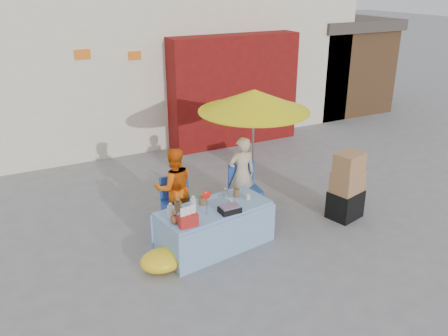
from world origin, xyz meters
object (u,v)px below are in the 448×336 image
market_table (214,226)px  vendor_orange (174,188)px  chair_right (245,199)px  vendor_beige (242,174)px  chair_left (179,214)px  umbrella (254,101)px  box_stack (347,188)px

market_table → vendor_orange: bearing=97.5°
chair_right → vendor_beige: size_ratio=0.63×
market_table → chair_left: (-0.27, 0.77, -0.09)m
chair_right → vendor_orange: (-1.25, 0.13, 0.42)m
chair_right → market_table: bearing=-135.2°
vendor_beige → umbrella: umbrella is taller
market_table → vendor_orange: (-0.27, 0.90, 0.33)m
chair_right → umbrella: (0.30, 0.28, 1.64)m
chair_left → vendor_orange: size_ratio=0.63×
umbrella → vendor_orange: bearing=-174.5°
market_table → chair_right: (0.98, 0.77, -0.09)m
chair_left → vendor_beige: (1.25, 0.13, 0.41)m
chair_left → umbrella: size_ratio=0.41×
vendor_beige → umbrella: 1.27m
vendor_beige → box_stack: 1.78m
chair_right → umbrella: 1.69m
vendor_orange → vendor_beige: bearing=-173.2°
chair_right → vendor_beige: 0.44m
chair_left → box_stack: bearing=-12.7°
market_table → box_stack: box_stack is taller
box_stack → market_table: bearing=175.9°
market_table → umbrella: umbrella is taller
vendor_orange → chair_left: bearing=97.6°
chair_left → box_stack: 2.84m
umbrella → box_stack: umbrella is taller
vendor_beige → umbrella: bearing=-146.6°
market_table → vendor_orange: 1.00m
vendor_orange → vendor_beige: vendor_orange is taller
chair_left → umbrella: bearing=17.2°
market_table → chair_left: size_ratio=2.15×
chair_left → chair_right: bearing=6.8°
chair_right → box_stack: box_stack is taller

